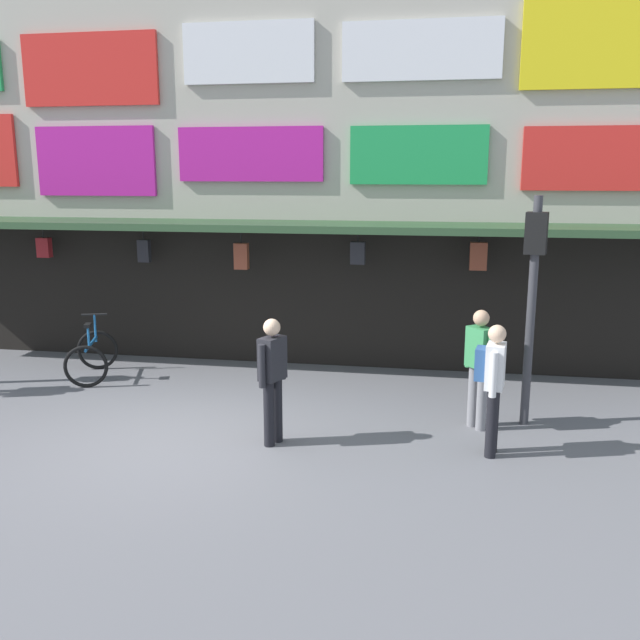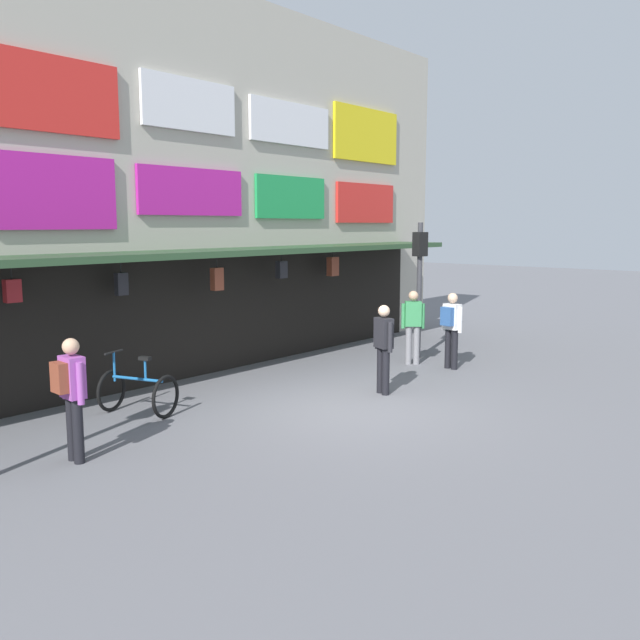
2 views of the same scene
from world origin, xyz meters
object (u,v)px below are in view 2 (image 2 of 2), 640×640
object	(u,v)px
pedestrian_in_red	(71,390)
traffic_light_far	(419,268)
bicycle_parked	(138,392)
pedestrian_in_yellow	(384,344)
pedestrian_in_black	(413,323)
pedestrian_in_blue	(451,325)

from	to	relation	value
pedestrian_in_red	traffic_light_far	bearing A→B (deg)	1.73
bicycle_parked	pedestrian_in_yellow	size ratio (longest dim) A/B	0.79
traffic_light_far	pedestrian_in_yellow	distance (m)	3.78
bicycle_parked	pedestrian_in_black	bearing A→B (deg)	-11.31
pedestrian_in_red	pedestrian_in_black	world-z (taller)	same
bicycle_parked	pedestrian_in_yellow	distance (m)	4.48
pedestrian_in_blue	bicycle_parked	bearing A→B (deg)	161.49
traffic_light_far	pedestrian_in_black	bearing A→B (deg)	-157.42
pedestrian_in_black	bicycle_parked	bearing A→B (deg)	168.69
pedestrian_in_blue	pedestrian_in_black	world-z (taller)	same
traffic_light_far	pedestrian_in_black	world-z (taller)	traffic_light_far
pedestrian_in_black	pedestrian_in_red	bearing A→B (deg)	179.93
bicycle_parked	pedestrian_in_black	world-z (taller)	pedestrian_in_black
traffic_light_far	pedestrian_in_blue	xyz separation A→B (m)	(-0.56, -1.19, -1.16)
pedestrian_in_red	pedestrian_in_blue	bearing A→B (deg)	-6.20
pedestrian_in_blue	pedestrian_in_black	distance (m)	0.92
bicycle_parked	pedestrian_in_blue	bearing A→B (deg)	-18.51
traffic_light_far	pedestrian_in_yellow	world-z (taller)	traffic_light_far
traffic_light_far	pedestrian_in_blue	bearing A→B (deg)	-115.28
pedestrian_in_blue	pedestrian_in_yellow	bearing A→B (deg)	-177.24
pedestrian_in_blue	pedestrian_in_red	world-z (taller)	same
traffic_light_far	bicycle_parked	world-z (taller)	traffic_light_far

